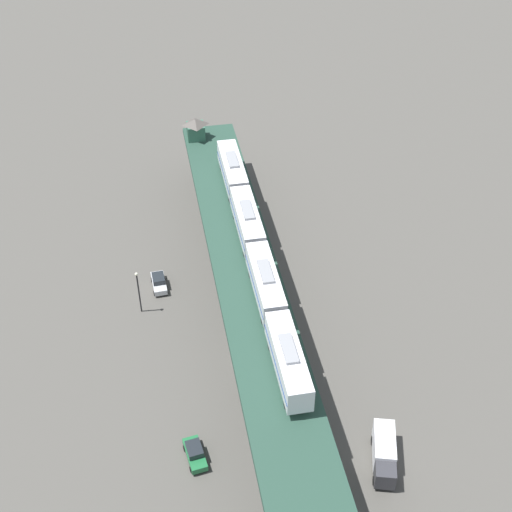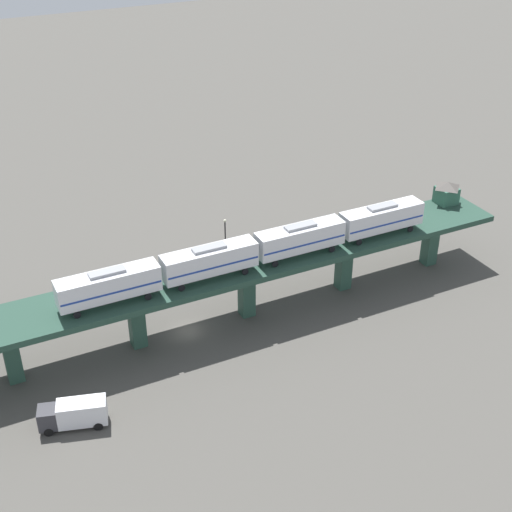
{
  "view_description": "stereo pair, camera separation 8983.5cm",
  "coord_description": "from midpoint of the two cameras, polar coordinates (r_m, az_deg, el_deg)",
  "views": [
    {
      "loc": [
        11.43,
        59.54,
        67.92
      ],
      "look_at": [
        -1.41,
        -9.18,
        9.54
      ],
      "focal_mm": 50.0,
      "sensor_mm": 36.0,
      "label": 1
    },
    {
      "loc": [
        -70.48,
        25.03,
        54.88
      ],
      "look_at": [
        -1.41,
        -9.18,
        9.54
      ],
      "focal_mm": 50.0,
      "sensor_mm": 36.0,
      "label": 2
    }
  ],
  "objects": [
    {
      "name": "elevated_viaduct",
      "position": [
        75.14,
        20.51,
        -18.63
      ],
      "size": [
        8.51,
        92.01,
        8.04
      ],
      "color": "#244135",
      "rests_on": "ground"
    },
    {
      "name": "delivery_truck",
      "position": [
        67.4,
        14.6,
        -33.49
      ],
      "size": [
        4.17,
        7.54,
        3.2
      ],
      "color": "#333338",
      "rests_on": "ground"
    },
    {
      "name": "street_car_green",
      "position": [
        77.8,
        7.17,
        -20.87
      ],
      "size": [
        2.42,
        4.61,
        1.89
      ],
      "color": "#1E6638",
      "rests_on": "ground"
    },
    {
      "name": "subway_train",
      "position": [
        77.6,
        26.6,
        -14.51
      ],
      "size": [
        2.9,
        49.8,
        4.45
      ],
      "color": "silver",
      "rests_on": "elevated_viaduct"
    },
    {
      "name": "street_lamp",
      "position": [
        89.95,
        19.26,
        -11.19
      ],
      "size": [
        0.44,
        0.44,
        6.94
      ],
      "color": "black",
      "rests_on": "ground"
    },
    {
      "name": "signal_hut",
      "position": [
        104.18,
        36.6,
        -6.0
      ],
      "size": [
        3.22,
        3.22,
        3.4
      ],
      "color": "#33604C",
      "rests_on": "elevated_viaduct"
    },
    {
      "name": "ground_plane",
      "position": [
        80.18,
        19.47,
        -21.96
      ],
      "size": [
        400.0,
        400.0,
        0.0
      ],
      "primitive_type": "plane",
      "color": "#4C4944"
    },
    {
      "name": "street_car_silver",
      "position": [
        93.47,
        22.13,
        -12.63
      ],
      "size": [
        2.13,
        4.49,
        1.89
      ],
      "color": "#B7BABF",
      "rests_on": "ground"
    }
  ]
}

